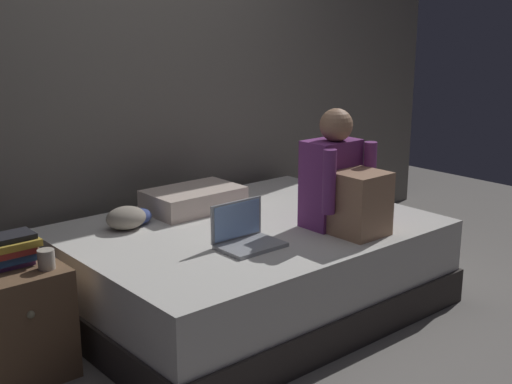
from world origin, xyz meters
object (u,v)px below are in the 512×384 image
(nightstand, at_px, (14,322))
(mug, at_px, (46,259))
(clothes_pile, at_px, (131,217))
(bed, at_px, (249,267))
(pillow, at_px, (194,199))
(person_sitting, at_px, (343,184))
(laptop, at_px, (245,235))
(book_stack, at_px, (10,250))

(nightstand, relative_size, mug, 5.85)
(clothes_pile, bearing_deg, bed, -37.89)
(bed, xyz_separation_m, pillow, (-0.06, 0.45, 0.32))
(person_sitting, height_order, mug, person_sitting)
(laptop, relative_size, clothes_pile, 1.09)
(bed, distance_m, laptop, 0.46)
(person_sitting, bearing_deg, clothes_pile, 137.51)
(person_sitting, bearing_deg, bed, 131.63)
(nightstand, relative_size, laptop, 1.65)
(bed, height_order, clothes_pile, clothes_pile)
(bed, relative_size, clothes_pile, 6.81)
(nightstand, distance_m, laptop, 1.17)
(bed, height_order, person_sitting, person_sitting)
(person_sitting, xyz_separation_m, pillow, (-0.40, 0.83, -0.19))
(book_stack, distance_m, mug, 0.18)
(bed, height_order, book_stack, book_stack)
(clothes_pile, bearing_deg, nightstand, -161.19)
(person_sitting, bearing_deg, pillow, 115.45)
(laptop, bearing_deg, book_stack, 158.67)
(clothes_pile, bearing_deg, mug, -149.42)
(clothes_pile, bearing_deg, laptop, -67.16)
(person_sitting, bearing_deg, mug, 165.35)
(laptop, distance_m, clothes_pile, 0.71)
(person_sitting, distance_m, pillow, 0.94)
(person_sitting, distance_m, clothes_pile, 1.17)
(nightstand, xyz_separation_m, mug, (0.13, -0.12, 0.31))
(mug, bearing_deg, nightstand, 137.31)
(laptop, distance_m, book_stack, 1.12)
(nightstand, height_order, person_sitting, person_sitting)
(laptop, relative_size, pillow, 0.57)
(nightstand, bearing_deg, bed, -5.82)
(person_sitting, xyz_separation_m, clothes_pile, (-0.85, 0.78, -0.20))
(book_stack, bearing_deg, laptop, -21.33)
(nightstand, xyz_separation_m, person_sitting, (1.64, -0.51, 0.48))
(person_sitting, height_order, pillow, person_sitting)
(person_sitting, height_order, clothes_pile, person_sitting)
(pillow, relative_size, mug, 6.22)
(nightstand, distance_m, mug, 0.36)
(bed, relative_size, pillow, 3.57)
(bed, distance_m, mug, 1.21)
(laptop, xyz_separation_m, clothes_pile, (-0.28, 0.65, -0.00))
(nightstand, bearing_deg, mug, -42.69)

